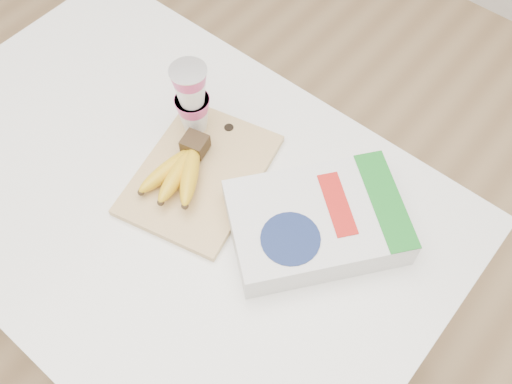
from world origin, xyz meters
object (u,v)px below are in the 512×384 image
at_px(table, 186,275).
at_px(yogurt_stack, 192,98).
at_px(bananas, 180,169).
at_px(cereal_box, 317,222).
at_px(cutting_board, 200,174).

relative_size(table, yogurt_stack, 6.77).
relative_size(bananas, yogurt_stack, 1.06).
bearing_deg(table, bananas, 65.34).
xyz_separation_m(yogurt_stack, cereal_box, (0.34, -0.03, -0.07)).
bearing_deg(yogurt_stack, table, -73.00).
relative_size(bananas, cereal_box, 0.48).
height_order(bananas, cereal_box, cereal_box).
height_order(cutting_board, yogurt_stack, yogurt_stack).
height_order(table, cutting_board, cutting_board).
relative_size(cutting_board, yogurt_stack, 1.82).
bearing_deg(yogurt_stack, bananas, -60.05).
xyz_separation_m(table, cutting_board, (0.04, 0.07, 0.44)).
distance_m(yogurt_stack, cereal_box, 0.35).
distance_m(cutting_board, yogurt_stack, 0.15).
bearing_deg(table, cereal_box, 21.69).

